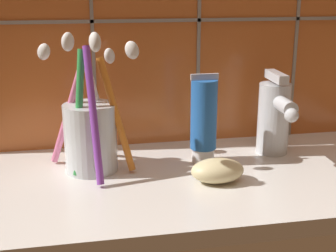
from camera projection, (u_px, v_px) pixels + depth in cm
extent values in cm
cube|color=silver|center=(211.00, 181.00, 60.40)|extent=(61.52, 28.10, 2.00)
cube|color=gray|center=(189.00, 20.00, 67.48)|extent=(71.52, 0.24, 0.50)
cylinder|color=silver|center=(91.00, 138.00, 60.02)|extent=(6.78, 6.78, 8.83)
cylinder|color=orange|center=(116.00, 115.00, 58.75)|extent=(4.71, 2.96, 14.55)
ellipsoid|color=white|center=(132.00, 50.00, 55.80)|extent=(2.56, 2.15, 2.57)
cylinder|color=white|center=(100.00, 114.00, 62.35)|extent=(4.06, 5.07, 13.02)
ellipsoid|color=white|center=(110.00, 56.00, 62.64)|extent=(2.44, 2.67, 2.65)
cylinder|color=pink|center=(68.00, 114.00, 60.59)|extent=(5.63, 3.98, 14.00)
ellipsoid|color=white|center=(44.00, 52.00, 59.37)|extent=(2.69, 2.35, 2.66)
cylinder|color=green|center=(79.00, 113.00, 57.41)|extent=(2.66, 3.02, 15.59)
ellipsoid|color=white|center=(68.00, 42.00, 53.79)|extent=(2.25, 2.37, 2.42)
cylinder|color=purple|center=(93.00, 115.00, 55.78)|extent=(1.86, 6.02, 16.12)
ellipsoid|color=white|center=(95.00, 42.00, 50.61)|extent=(1.66, 2.46, 2.61)
cylinder|color=white|center=(206.00, 155.00, 63.79)|extent=(3.00, 3.00, 2.06)
cylinder|color=blue|center=(207.00, 114.00, 62.15)|extent=(3.53, 3.53, 9.36)
cube|color=silver|center=(208.00, 77.00, 60.69)|extent=(3.70, 0.36, 0.80)
cylinder|color=silver|center=(273.00, 119.00, 66.44)|extent=(4.48, 4.48, 10.09)
cylinder|color=silver|center=(283.00, 104.00, 62.78)|extent=(2.34, 6.10, 2.02)
sphere|color=silver|center=(291.00, 115.00, 60.12)|extent=(1.88, 1.88, 1.88)
cube|color=silver|center=(276.00, 77.00, 64.71)|extent=(1.72, 6.07, 1.20)
ellipsoid|color=beige|center=(214.00, 171.00, 57.07)|extent=(6.59, 4.43, 2.94)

